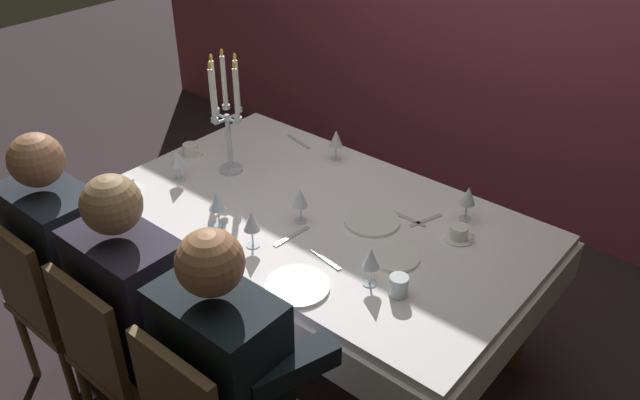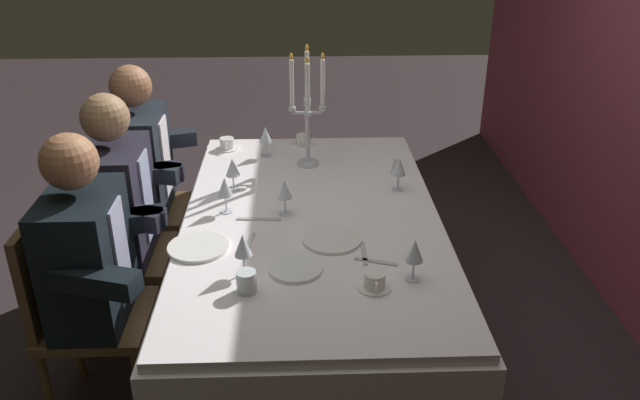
{
  "view_description": "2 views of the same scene",
  "coord_description": "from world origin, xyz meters",
  "px_view_note": "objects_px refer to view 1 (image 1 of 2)",
  "views": [
    {
      "loc": [
        1.52,
        -1.82,
        2.3
      ],
      "look_at": [
        0.04,
        -0.06,
        0.85
      ],
      "focal_mm": 36.11,
      "sensor_mm": 36.0,
      "label": 1
    },
    {
      "loc": [
        2.49,
        -0.06,
        2.03
      ],
      "look_at": [
        0.11,
        0.03,
        0.87
      ],
      "focal_mm": 36.26,
      "sensor_mm": 36.0,
      "label": 2
    }
  ],
  "objects_px": {
    "wine_glass_1": "(468,196)",
    "candelabra": "(227,116)",
    "seated_diner_1": "(129,296)",
    "seated_diner_0": "(58,246)",
    "coffee_cup_0": "(191,150)",
    "coffee_cup_1": "(459,233)",
    "water_tumbler_0": "(399,286)",
    "wine_glass_5": "(177,158)",
    "wine_glass_3": "(300,199)",
    "dining_table": "(321,233)",
    "dinner_plate_0": "(372,221)",
    "dinner_plate_1": "(298,286)",
    "wine_glass_6": "(336,139)",
    "seated_diner_2": "(220,360)",
    "coffee_cup_2": "(127,185)",
    "wine_glass_4": "(371,259)",
    "dinner_plate_2": "(394,257)",
    "wine_glass_2": "(251,222)",
    "wine_glass_0": "(217,202)"
  },
  "relations": [
    {
      "from": "wine_glass_1",
      "to": "candelabra",
      "type": "bearing_deg",
      "value": -161.71
    },
    {
      "from": "seated_diner_1",
      "to": "seated_diner_0",
      "type": "bearing_deg",
      "value": 180.0
    },
    {
      "from": "coffee_cup_0",
      "to": "coffee_cup_1",
      "type": "relative_size",
      "value": 1.0
    },
    {
      "from": "water_tumbler_0",
      "to": "wine_glass_5",
      "type": "bearing_deg",
      "value": 179.13
    },
    {
      "from": "coffee_cup_0",
      "to": "coffee_cup_1",
      "type": "height_order",
      "value": "same"
    },
    {
      "from": "wine_glass_3",
      "to": "seated_diner_1",
      "type": "xyz_separation_m",
      "value": [
        -0.16,
        -0.77,
        -0.12
      ]
    },
    {
      "from": "dining_table",
      "to": "dinner_plate_0",
      "type": "bearing_deg",
      "value": 18.6
    },
    {
      "from": "dining_table",
      "to": "dinner_plate_0",
      "type": "height_order",
      "value": "dinner_plate_0"
    },
    {
      "from": "water_tumbler_0",
      "to": "coffee_cup_0",
      "type": "height_order",
      "value": "water_tumbler_0"
    },
    {
      "from": "dinner_plate_1",
      "to": "wine_glass_6",
      "type": "relative_size",
      "value": 1.47
    },
    {
      "from": "coffee_cup_0",
      "to": "seated_diner_2",
      "type": "distance_m",
      "value": 1.44
    },
    {
      "from": "coffee_cup_2",
      "to": "wine_glass_6",
      "type": "bearing_deg",
      "value": 56.55
    },
    {
      "from": "wine_glass_1",
      "to": "dinner_plate_1",
      "type": "bearing_deg",
      "value": -107.35
    },
    {
      "from": "coffee_cup_1",
      "to": "seated_diner_1",
      "type": "height_order",
      "value": "seated_diner_1"
    },
    {
      "from": "wine_glass_4",
      "to": "wine_glass_5",
      "type": "bearing_deg",
      "value": 178.18
    },
    {
      "from": "dinner_plate_1",
      "to": "wine_glass_4",
      "type": "height_order",
      "value": "wine_glass_4"
    },
    {
      "from": "dinner_plate_0",
      "to": "wine_glass_5",
      "type": "distance_m",
      "value": 0.97
    },
    {
      "from": "water_tumbler_0",
      "to": "seated_diner_2",
      "type": "xyz_separation_m",
      "value": [
        -0.26,
        -0.64,
        -0.04
      ]
    },
    {
      "from": "dining_table",
      "to": "wine_glass_6",
      "type": "relative_size",
      "value": 11.83
    },
    {
      "from": "wine_glass_3",
      "to": "seated_diner_0",
      "type": "bearing_deg",
      "value": -129.97
    },
    {
      "from": "dinner_plate_2",
      "to": "wine_glass_2",
      "type": "distance_m",
      "value": 0.59
    },
    {
      "from": "seated_diner_1",
      "to": "wine_glass_2",
      "type": "bearing_deg",
      "value": 75.46
    },
    {
      "from": "coffee_cup_0",
      "to": "dinner_plate_1",
      "type": "bearing_deg",
      "value": -21.17
    },
    {
      "from": "dinner_plate_2",
      "to": "seated_diner_2",
      "type": "distance_m",
      "value": 0.82
    },
    {
      "from": "candelabra",
      "to": "seated_diner_2",
      "type": "height_order",
      "value": "candelabra"
    },
    {
      "from": "coffee_cup_0",
      "to": "wine_glass_0",
      "type": "bearing_deg",
      "value": -30.08
    },
    {
      "from": "candelabra",
      "to": "dinner_plate_1",
      "type": "distance_m",
      "value": 0.99
    },
    {
      "from": "wine_glass_3",
      "to": "wine_glass_5",
      "type": "relative_size",
      "value": 1.0
    },
    {
      "from": "dinner_plate_0",
      "to": "coffee_cup_1",
      "type": "distance_m",
      "value": 0.37
    },
    {
      "from": "dinner_plate_2",
      "to": "wine_glass_0",
      "type": "distance_m",
      "value": 0.77
    },
    {
      "from": "wine_glass_4",
      "to": "seated_diner_1",
      "type": "bearing_deg",
      "value": -135.68
    },
    {
      "from": "dinner_plate_0",
      "to": "seated_diner_1",
      "type": "distance_m",
      "value": 1.04
    },
    {
      "from": "wine_glass_2",
      "to": "coffee_cup_0",
      "type": "bearing_deg",
      "value": 156.31
    },
    {
      "from": "dinner_plate_2",
      "to": "seated_diner_2",
      "type": "relative_size",
      "value": 0.16
    },
    {
      "from": "wine_glass_1",
      "to": "coffee_cup_0",
      "type": "relative_size",
      "value": 1.24
    },
    {
      "from": "wine_glass_2",
      "to": "dinner_plate_0",
      "type": "bearing_deg",
      "value": 58.68
    },
    {
      "from": "seated_diner_0",
      "to": "dining_table",
      "type": "bearing_deg",
      "value": 53.23
    },
    {
      "from": "wine_glass_5",
      "to": "coffee_cup_1",
      "type": "height_order",
      "value": "wine_glass_5"
    },
    {
      "from": "coffee_cup_2",
      "to": "seated_diner_1",
      "type": "distance_m",
      "value": 0.77
    },
    {
      "from": "seated_diner_0",
      "to": "seated_diner_1",
      "type": "xyz_separation_m",
      "value": [
        0.48,
        0.0,
        0.0
      ]
    },
    {
      "from": "wine_glass_2",
      "to": "wine_glass_3",
      "type": "relative_size",
      "value": 1.0
    },
    {
      "from": "coffee_cup_0",
      "to": "dining_table",
      "type": "bearing_deg",
      "value": 1.79
    },
    {
      "from": "wine_glass_3",
      "to": "coffee_cup_2",
      "type": "bearing_deg",
      "value": -157.69
    },
    {
      "from": "wine_glass_2",
      "to": "wine_glass_4",
      "type": "distance_m",
      "value": 0.52
    },
    {
      "from": "wine_glass_4",
      "to": "seated_diner_2",
      "type": "distance_m",
      "value": 0.65
    },
    {
      "from": "coffee_cup_1",
      "to": "coffee_cup_0",
      "type": "bearing_deg",
      "value": -170.6
    },
    {
      "from": "wine_glass_6",
      "to": "coffee_cup_2",
      "type": "xyz_separation_m",
      "value": [
        -0.56,
        -0.85,
        -0.09
      ]
    },
    {
      "from": "wine_glass_5",
      "to": "coffee_cup_1",
      "type": "relative_size",
      "value": 1.24
    },
    {
      "from": "wine_glass_1",
      "to": "coffee_cup_1",
      "type": "xyz_separation_m",
      "value": [
        0.05,
        -0.14,
        -0.09
      ]
    },
    {
      "from": "wine_glass_2",
      "to": "wine_glass_4",
      "type": "height_order",
      "value": "same"
    }
  ]
}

